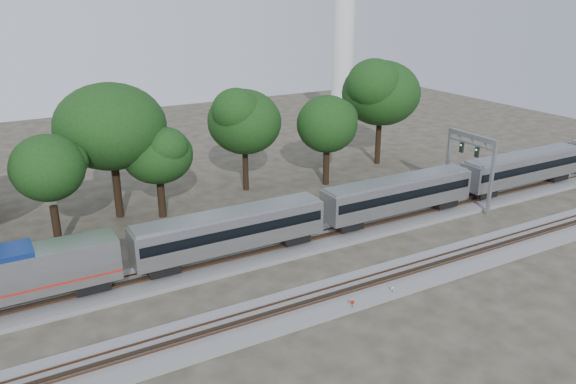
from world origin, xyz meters
name	(u,v)px	position (x,y,z in m)	size (l,w,h in m)	color
ground	(288,283)	(0.00, 0.00, 0.00)	(160.00, 160.00, 0.00)	#383328
track_far	(256,254)	(0.00, 6.00, 0.21)	(160.00, 5.00, 0.73)	slate
track_near	(313,303)	(0.00, -4.00, 0.21)	(160.00, 5.00, 0.73)	slate
train	(465,179)	(26.38, 6.00, 3.26)	(111.58, 3.19, 4.70)	#B7B9BE
switch_stand_red	(352,305)	(2.11, -6.34, 0.66)	(0.32, 0.11, 1.03)	#512D19
switch_stand_white	(392,290)	(6.32, -6.00, 0.56)	(0.28, 0.05, 0.87)	#512D19
switch_lever	(377,296)	(5.09, -5.60, 0.15)	(0.50, 0.30, 0.30)	#512D19
signal_gantry	(470,154)	(26.74, 6.00, 6.15)	(0.59, 6.94, 8.45)	gray
tree_2	(48,168)	(-15.80, 16.68, 8.10)	(8.25, 8.25, 11.63)	black
tree_3	(110,126)	(-8.74, 22.10, 10.07)	(10.24, 10.24, 14.44)	black
tree_4	(158,155)	(-4.67, 19.77, 6.98)	(7.12, 7.12, 10.04)	black
tree_5	(244,122)	(7.07, 23.28, 8.57)	(8.73, 8.73, 12.31)	black
tree_6	(327,124)	(16.88, 20.21, 7.80)	(7.95, 7.95, 11.21)	black
tree_7	(381,93)	(28.26, 24.29, 10.06)	(10.23, 10.23, 14.43)	black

